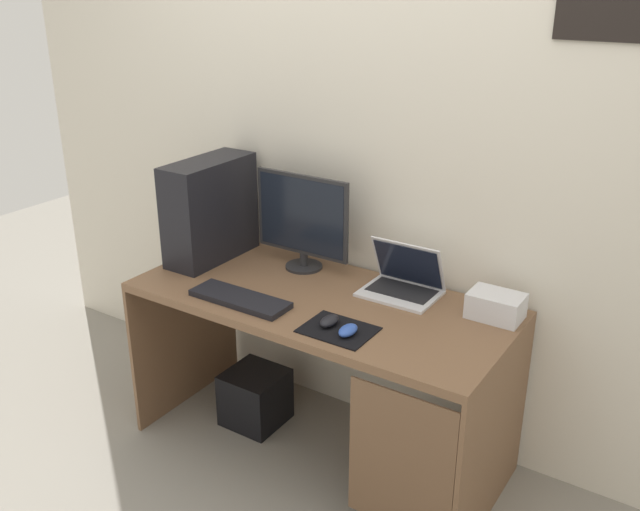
# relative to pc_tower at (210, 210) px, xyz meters

# --- Properties ---
(ground_plane) EXTENTS (8.00, 8.00, 0.00)m
(ground_plane) POSITION_rel_pc_tower_xyz_m (0.64, -0.09, -0.97)
(ground_plane) COLOR gray
(wall_back) EXTENTS (4.00, 0.05, 2.60)m
(wall_back) POSITION_rel_pc_tower_xyz_m (0.64, 0.30, 0.33)
(wall_back) COLOR beige
(wall_back) RESTS_ON ground_plane
(desk) EXTENTS (1.54, 0.69, 0.74)m
(desk) POSITION_rel_pc_tower_xyz_m (0.66, -0.10, -0.37)
(desk) COLOR brown
(desk) RESTS_ON ground_plane
(pc_tower) EXTENTS (0.18, 0.45, 0.45)m
(pc_tower) POSITION_rel_pc_tower_xyz_m (0.00, 0.00, 0.00)
(pc_tower) COLOR black
(pc_tower) RESTS_ON desk
(monitor) EXTENTS (0.45, 0.16, 0.42)m
(monitor) POSITION_rel_pc_tower_xyz_m (0.42, 0.12, -0.00)
(monitor) COLOR #232326
(monitor) RESTS_ON desk
(laptop) EXTENTS (0.30, 0.23, 0.22)m
(laptop) POSITION_rel_pc_tower_xyz_m (0.90, 0.13, -0.18)
(laptop) COLOR silver
(laptop) RESTS_ON desk
(projector) EXTENTS (0.20, 0.14, 0.10)m
(projector) POSITION_rel_pc_tower_xyz_m (1.29, 0.12, -0.18)
(projector) COLOR silver
(projector) RESTS_ON desk
(keyboard) EXTENTS (0.42, 0.14, 0.02)m
(keyboard) POSITION_rel_pc_tower_xyz_m (0.40, -0.30, -0.21)
(keyboard) COLOR black
(keyboard) RESTS_ON desk
(mousepad) EXTENTS (0.26, 0.20, 0.00)m
(mousepad) POSITION_rel_pc_tower_xyz_m (0.85, -0.29, -0.22)
(mousepad) COLOR black
(mousepad) RESTS_ON desk
(mouse_left) EXTENTS (0.06, 0.10, 0.03)m
(mouse_left) POSITION_rel_pc_tower_xyz_m (0.81, -0.28, -0.20)
(mouse_left) COLOR black
(mouse_left) RESTS_ON mousepad
(mouse_right) EXTENTS (0.06, 0.10, 0.03)m
(mouse_right) POSITION_rel_pc_tower_xyz_m (0.90, -0.30, -0.20)
(mouse_right) COLOR #2D51B2
(mouse_right) RESTS_ON mousepad
(subwoofer) EXTENTS (0.26, 0.26, 0.26)m
(subwoofer) POSITION_rel_pc_tower_xyz_m (0.28, -0.08, -0.84)
(subwoofer) COLOR black
(subwoofer) RESTS_ON ground_plane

